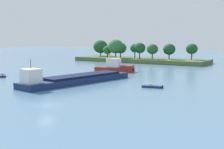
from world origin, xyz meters
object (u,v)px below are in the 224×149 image
at_px(small_motorboat, 152,87).
at_px(fishing_skiff, 2,76).
at_px(cargo_barge, 75,79).
at_px(tugboat, 115,67).

distance_m(small_motorboat, fishing_skiff, 40.43).
bearing_deg(cargo_barge, small_motorboat, 10.24).
xyz_separation_m(small_motorboat, tugboat, (-21.27, 21.16, 1.08)).
bearing_deg(tugboat, fishing_skiff, -127.36).
distance_m(cargo_barge, small_motorboat, 17.37).
bearing_deg(fishing_skiff, small_motorboat, 5.27).
relative_size(cargo_barge, fishing_skiff, 6.78).
bearing_deg(small_motorboat, tugboat, 135.14).
distance_m(tugboat, fishing_skiff, 31.32).
xyz_separation_m(cargo_barge, fishing_skiff, (-23.18, -0.63, -0.75)).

